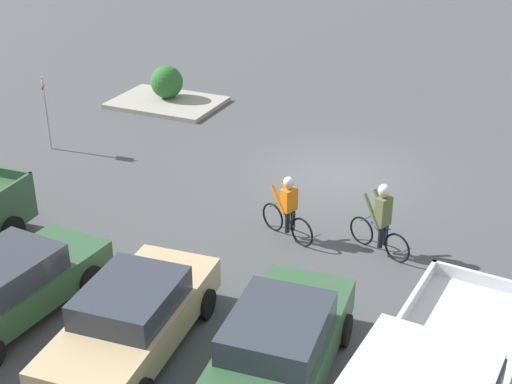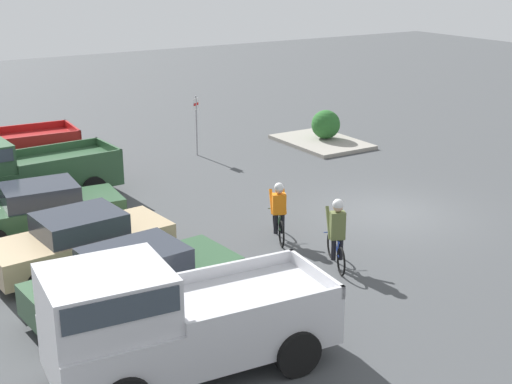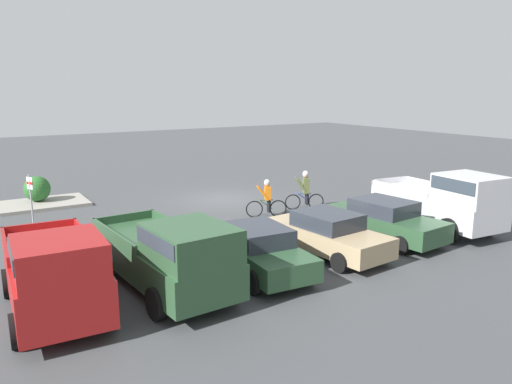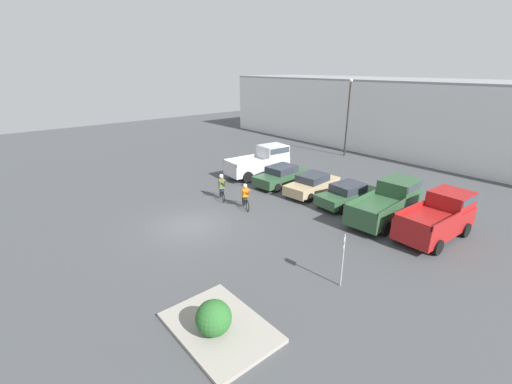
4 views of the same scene
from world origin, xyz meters
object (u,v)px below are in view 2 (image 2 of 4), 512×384
Objects in this scene: cyclist_0 at (279,211)px; sedan_2 at (41,209)px; sedan_0 at (135,280)px; shrub at (326,124)px; pickup_truck_1 at (11,172)px; fire_lane_sign at (196,120)px; pickup_truck_0 at (167,319)px; sedan_1 at (81,241)px; cyclist_1 at (337,232)px.

sedan_2 is at bearing 54.39° from cyclist_0.
cyclist_0 is (1.79, -4.91, 0.09)m from sedan_0.
sedan_2 is 13.55m from shrub.
pickup_truck_1 is 2.42× the size of fire_lane_sign.
pickup_truck_0 reaches higher than pickup_truck_1.
cyclist_0 is at bearing 166.44° from fire_lane_sign.
sedan_2 is 2.73× the size of cyclist_0.
sedan_0 is 12.79m from fire_lane_sign.
sedan_1 is 5.59m from pickup_truck_1.
pickup_truck_0 reaches higher than cyclist_0.
cyclist_0 reaches higher than sedan_1.
cyclist_0 is at bearing 6.10° from cyclist_1.
sedan_1 is 1.94× the size of fire_lane_sign.
shrub is at bearing -43.98° from cyclist_0.
cyclist_0 reaches higher than sedan_2.
cyclist_0 is at bearing -69.94° from sedan_0.
pickup_truck_1 reaches higher than sedan_0.
fire_lane_sign reaches higher than sedan_1.
pickup_truck_1 reaches higher than sedan_1.
sedan_2 is 2.80m from pickup_truck_1.
shrub is (6.87, -12.76, 0.03)m from sedan_1.
sedan_0 is (2.75, -0.53, -0.48)m from pickup_truck_0.
fire_lane_sign is (7.86, -7.29, 0.70)m from sedan_1.
shrub is (-0.98, -5.47, -0.66)m from fire_lane_sign.
pickup_truck_1 is at bearing -0.15° from pickup_truck_0.
sedan_1 is 2.55× the size of cyclist_1.
shrub is (12.43, -13.04, -0.46)m from pickup_truck_0.
sedan_2 is at bearing 124.14° from fire_lane_sign.
pickup_truck_1 reaches higher than sedan_2.
pickup_truck_1 is 3.44× the size of cyclist_0.
fire_lane_sign reaches higher than pickup_truck_1.
shrub is at bearing -52.29° from sedan_0.
pickup_truck_0 is at bearing 129.89° from cyclist_0.
sedan_1 is 2.80m from sedan_2.
cyclist_1 is 1.49× the size of shrub.
pickup_truck_0 is 1.20× the size of sedan_2.
cyclist_1 is at bearing 170.26° from fire_lane_sign.
sedan_0 is at bearing 110.06° from cyclist_0.
pickup_truck_0 is 5.58m from sedan_1.
pickup_truck_0 is at bearing 169.04° from sedan_0.
sedan_1 is at bearing 59.13° from cyclist_1.
fire_lane_sign is at bearing -13.56° from cyclist_0.
fire_lane_sign is 5.59m from shrub.
fire_lane_sign is (13.41, -7.58, 0.20)m from pickup_truck_0.
cyclist_0 is 0.70× the size of fire_lane_sign.
fire_lane_sign is at bearing -9.74° from cyclist_1.
sedan_1 is 0.80× the size of pickup_truck_1.
sedan_0 is 5.16m from cyclist_1.
pickup_truck_0 is at bearing 112.34° from cyclist_1.
pickup_truck_0 reaches higher than sedan_2.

